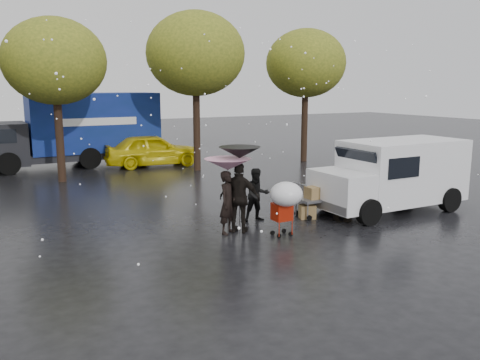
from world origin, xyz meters
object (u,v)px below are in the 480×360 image
shopping_cart (286,197)px  white_van (393,174)px  blue_truck (77,130)px  yellow_taxi (153,150)px  person_black (240,198)px  vendor_cart (322,192)px  person_pink (228,202)px

shopping_cart → white_van: white_van is taller
white_van → blue_truck: bearing=116.5°
yellow_taxi → person_black: bearing=178.1°
person_black → vendor_cart: person_black is taller
person_black → shopping_cart: size_ratio=1.28×
vendor_cart → yellow_taxi: yellow_taxi is taller
yellow_taxi → person_pink: bearing=176.6°
vendor_cart → white_van: size_ratio=0.31×
vendor_cart → blue_truck: 14.11m
blue_truck → shopping_cart: bearing=-80.8°
yellow_taxi → white_van: bearing=-157.0°
vendor_cart → white_van: 2.42m
shopping_cart → blue_truck: bearing=99.2°
shopping_cart → person_pink: bearing=138.1°
person_black → shopping_cart: person_black is taller
person_pink → vendor_cart: bearing=-28.4°
shopping_cart → blue_truck: blue_truck is taller
person_pink → shopping_cart: bearing=-75.8°
vendor_cart → white_van: white_van is taller
person_black → blue_truck: blue_truck is taller
blue_truck → yellow_taxi: size_ratio=1.81×
person_pink → vendor_cart: person_pink is taller
vendor_cart → shopping_cart: (-2.21, -1.34, 0.34)m
white_van → vendor_cart: bearing=167.0°
person_black → blue_truck: size_ratio=0.23×
vendor_cart → yellow_taxi: 11.61m
vendor_cart → shopping_cart: 2.60m
person_black → blue_truck: (-1.56, 13.70, 0.82)m
shopping_cart → white_van: size_ratio=0.30×
white_van → yellow_taxi: bearing=107.1°
person_pink → vendor_cart: (3.34, 0.32, -0.11)m
person_black → white_van: size_ratio=0.38×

